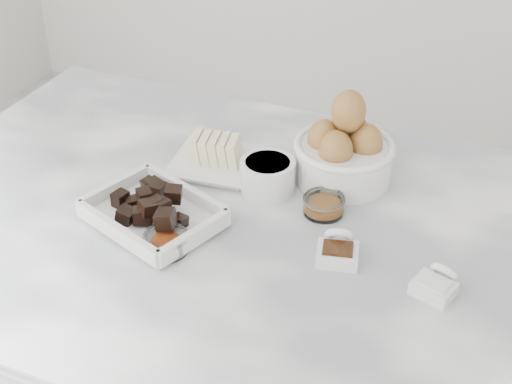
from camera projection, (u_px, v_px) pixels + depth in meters
marble_slab at (238, 229)px, 1.17m from camera, size 1.20×0.80×0.04m
chocolate_dish at (153, 210)px, 1.14m from camera, size 0.25×0.22×0.06m
butter_plate at (213, 155)px, 1.28m from camera, size 0.16×0.16×0.06m
sugar_ramekin at (267, 174)px, 1.22m from camera, size 0.09×0.09×0.06m
egg_bowl at (344, 151)px, 1.24m from camera, size 0.18×0.18×0.17m
honey_bowl at (324, 205)px, 1.17m from camera, size 0.07×0.07×0.03m
zest_bowl at (166, 242)px, 1.09m from camera, size 0.07×0.07×0.03m
vanilla_spoon at (338, 250)px, 1.07m from camera, size 0.07×0.09×0.05m
salt_spoon at (436, 284)px, 1.01m from camera, size 0.07×0.08×0.04m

